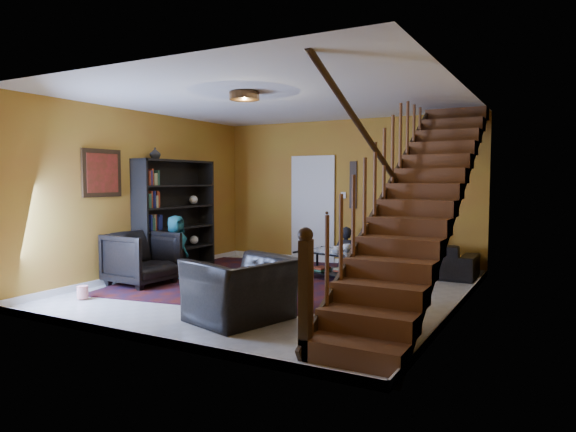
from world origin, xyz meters
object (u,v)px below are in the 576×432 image
bookshelf (176,218)px  coffee_table (341,264)px  armchair_right (243,290)px  armchair_left (142,259)px  sofa (417,258)px

bookshelf → coffee_table: 3.09m
bookshelf → coffee_table: bearing=12.0°
armchair_right → armchair_left: bearing=-94.4°
armchair_left → coffee_table: (2.59, 1.84, -0.14)m
armchair_left → coffee_table: armchair_left is taller
armchair_left → armchair_right: 2.70m
coffee_table → armchair_right: bearing=-91.4°
sofa → armchair_left: size_ratio=2.15×
sofa → armchair_left: (-3.55, -2.92, 0.13)m
sofa → coffee_table: bearing=48.3°
armchair_left → bookshelf: bearing=19.7°
bookshelf → armchair_left: bearing=-73.7°
sofa → armchair_right: size_ratio=1.75×
armchair_right → bookshelf: bearing=-110.6°
armchair_left → sofa: bearing=-47.1°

